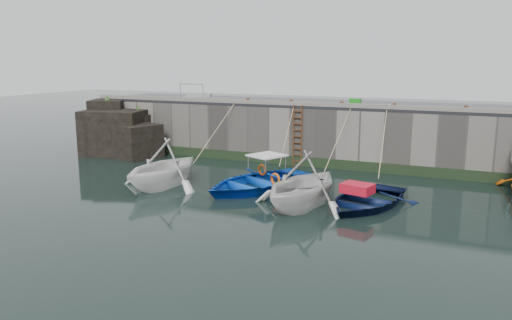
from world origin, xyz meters
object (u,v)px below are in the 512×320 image
at_px(boat_near_blacktrim, 302,207).
at_px(bollard_c, 342,104).
at_px(boat_near_white, 164,186).
at_px(boat_near_navy, 366,205).
at_px(bollard_d, 394,106).
at_px(bollard_b, 291,102).
at_px(boat_near_blue, 258,189).
at_px(bollard_a, 248,101).
at_px(bollard_e, 466,109).
at_px(ladder, 297,136).
at_px(fish_crate, 355,101).

bearing_deg(boat_near_blacktrim, bollard_c, 103.69).
height_order(boat_near_white, boat_near_navy, boat_near_white).
relative_size(boat_near_blacktrim, bollard_d, 16.46).
bearing_deg(bollard_d, boat_near_blacktrim, -106.50).
bearing_deg(bollard_b, boat_near_blue, -84.44).
distance_m(boat_near_blacktrim, bollard_b, 8.63).
xyz_separation_m(bollard_b, bollard_c, (2.70, 0.00, 0.00)).
relative_size(bollard_a, bollard_e, 1.00).
bearing_deg(boat_near_white, bollard_b, 67.36).
relative_size(boat_near_white, bollard_d, 16.42).
distance_m(ladder, boat_near_blue, 5.44).
distance_m(boat_near_blue, bollard_c, 6.80).
height_order(boat_near_blacktrim, fish_crate, fish_crate).
bearing_deg(boat_near_white, bollard_e, 34.03).
bearing_deg(bollard_d, bollard_c, 180.00).
relative_size(boat_near_white, bollard_a, 16.42).
xyz_separation_m(boat_near_navy, bollard_b, (-5.33, 6.17, 3.30)).
distance_m(boat_near_blacktrim, boat_near_navy, 2.49).
xyz_separation_m(bollard_a, bollard_e, (11.00, 0.00, 0.00)).
bearing_deg(boat_near_white, bollard_a, 86.19).
distance_m(boat_near_blue, bollard_e, 10.25).
distance_m(bollard_a, bollard_d, 7.80).
xyz_separation_m(bollard_c, bollard_e, (5.80, 0.00, 0.00)).
xyz_separation_m(boat_near_white, bollard_b, (3.48, 6.83, 3.30)).
distance_m(ladder, bollard_d, 5.11).
xyz_separation_m(ladder, bollard_c, (2.20, 0.34, 1.71)).
distance_m(bollard_d, bollard_e, 3.20).
bearing_deg(boat_near_white, bollard_c, 52.21).
bearing_deg(bollard_a, boat_near_blue, -61.26).
distance_m(boat_near_blue, boat_near_navy, 4.83).
relative_size(fish_crate, bollard_e, 2.04).
xyz_separation_m(boat_near_navy, bollard_c, (-2.63, 6.17, 3.30)).
xyz_separation_m(boat_near_blue, bollard_a, (-3.04, 5.54, 3.30)).
bearing_deg(bollard_a, bollard_e, 0.00).
distance_m(bollard_b, bollard_d, 5.30).
distance_m(boat_near_white, bollard_b, 8.35).
height_order(boat_near_white, fish_crate, fish_crate).
bearing_deg(bollard_e, bollard_c, 180.00).
bearing_deg(bollard_b, bollard_a, 180.00).
bearing_deg(ladder, boat_near_white, -121.46).
height_order(boat_near_blacktrim, boat_near_navy, boat_near_blacktrim).
bearing_deg(fish_crate, boat_near_navy, -68.70).
xyz_separation_m(ladder, bollard_a, (-3.00, 0.34, 1.71)).
bearing_deg(bollard_b, ladder, -33.86).
bearing_deg(fish_crate, boat_near_white, -121.29).
bearing_deg(bollard_c, fish_crate, 82.02).
height_order(boat_near_white, bollard_b, bollard_b).
bearing_deg(boat_near_navy, bollard_c, 127.18).
xyz_separation_m(bollard_c, bollard_d, (2.60, 0.00, 0.00)).
relative_size(boat_near_white, boat_near_blue, 0.84).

